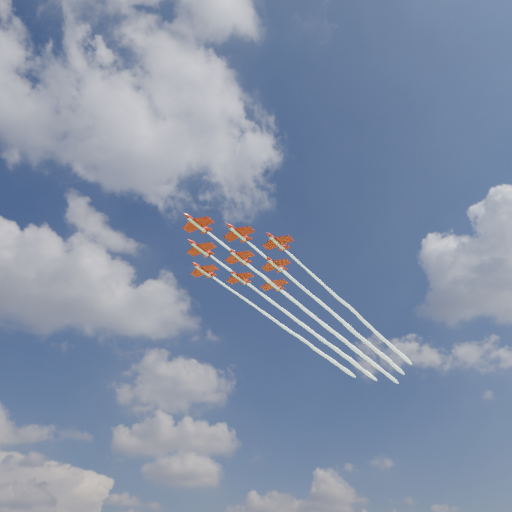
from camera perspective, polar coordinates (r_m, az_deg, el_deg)
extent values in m
cylinder|color=#BA140A|center=(136.26, -6.77, 3.68)|extent=(6.62, 5.59, 1.05)
cone|color=#BA140A|center=(133.52, -8.08, 4.71)|extent=(2.15, 2.01, 1.05)
cone|color=#BA140A|center=(138.93, -5.59, 2.75)|extent=(1.71, 1.64, 0.95)
ellipsoid|color=black|center=(135.41, -7.28, 4.23)|extent=(2.09, 1.92, 0.68)
cube|color=#BA140A|center=(136.51, -6.64, 3.57)|extent=(7.87, 8.77, 0.13)
cube|color=#BA140A|center=(138.53, -5.76, 2.89)|extent=(3.19, 3.52, 0.11)
cube|color=#BA140A|center=(139.16, -5.70, 3.14)|extent=(1.28, 1.06, 1.72)
cube|color=silver|center=(135.97, -6.78, 3.53)|extent=(6.13, 5.14, 0.11)
cylinder|color=#BA140A|center=(138.80, -2.08, 2.63)|extent=(6.62, 5.59, 1.05)
cone|color=#BA140A|center=(135.77, -3.25, 3.63)|extent=(2.15, 2.01, 1.05)
cone|color=#BA140A|center=(141.73, -1.02, 1.74)|extent=(1.71, 1.64, 0.95)
ellipsoid|color=black|center=(137.83, -2.54, 3.17)|extent=(2.09, 1.92, 0.68)
cube|color=#BA140A|center=(139.08, -1.96, 2.52)|extent=(7.87, 8.77, 0.13)
cube|color=#BA140A|center=(141.29, -1.17, 1.87)|extent=(3.19, 3.52, 0.11)
cube|color=#BA140A|center=(141.92, -1.12, 2.11)|extent=(1.28, 1.06, 1.72)
cube|color=silver|center=(138.51, -2.08, 2.48)|extent=(6.13, 5.14, 0.11)
cylinder|color=#BA140A|center=(145.74, -6.39, 0.85)|extent=(6.62, 5.59, 1.05)
cone|color=#BA140A|center=(142.86, -7.60, 1.75)|extent=(2.15, 2.01, 1.05)
cone|color=#BA140A|center=(148.53, -5.29, 0.03)|extent=(1.71, 1.64, 0.95)
ellipsoid|color=black|center=(144.82, -6.85, 1.34)|extent=(2.09, 1.92, 0.68)
cube|color=#BA140A|center=(146.00, -6.27, 0.74)|extent=(7.87, 8.77, 0.13)
cube|color=#BA140A|center=(148.11, -5.45, 0.15)|extent=(3.19, 3.52, 0.11)
cube|color=#BA140A|center=(148.71, -5.39, 0.39)|extent=(1.28, 1.06, 1.72)
cube|color=silver|center=(145.47, -6.40, 0.69)|extent=(6.13, 5.14, 0.11)
cylinder|color=#BA140A|center=(142.27, 2.42, 1.61)|extent=(6.62, 5.59, 1.05)
cone|color=#BA140A|center=(138.98, 1.37, 2.56)|extent=(2.15, 2.01, 1.05)
cone|color=#BA140A|center=(145.43, 3.35, 0.76)|extent=(1.71, 1.64, 0.95)
ellipsoid|color=black|center=(141.20, 2.00, 2.13)|extent=(2.09, 1.92, 0.68)
cube|color=#BA140A|center=(142.57, 2.52, 1.50)|extent=(7.87, 8.77, 0.13)
cube|color=#BA140A|center=(144.96, 3.22, 0.88)|extent=(3.19, 3.52, 0.11)
cube|color=#BA140A|center=(145.58, 3.24, 1.12)|extent=(1.28, 1.06, 1.72)
cube|color=silver|center=(141.99, 2.42, 1.45)|extent=(6.13, 5.14, 0.11)
cylinder|color=#BA140A|center=(148.44, -2.01, -0.09)|extent=(6.62, 5.59, 1.05)
cone|color=#BA140A|center=(145.29, -3.10, 0.78)|extent=(2.15, 2.01, 1.05)
cone|color=#BA140A|center=(151.47, -1.02, -0.87)|extent=(1.71, 1.64, 0.95)
ellipsoid|color=black|center=(147.41, -2.43, 0.40)|extent=(2.09, 1.92, 0.68)
cube|color=#BA140A|center=(148.73, -1.90, -0.19)|extent=(7.87, 8.77, 0.13)
cube|color=#BA140A|center=(151.01, -1.16, -0.76)|extent=(3.19, 3.52, 0.11)
cube|color=#BA140A|center=(151.62, -1.11, -0.52)|extent=(1.28, 1.06, 1.72)
cube|color=silver|center=(148.17, -2.01, -0.24)|extent=(6.13, 5.14, 0.11)
cylinder|color=#BA140A|center=(155.53, -6.05, -1.64)|extent=(6.62, 5.59, 1.05)
cone|color=#BA140A|center=(152.53, -7.18, -0.84)|extent=(2.15, 2.01, 1.05)
cone|color=#BA140A|center=(158.43, -5.03, -2.36)|extent=(1.71, 1.64, 0.95)
ellipsoid|color=black|center=(154.55, -6.48, -1.19)|extent=(2.09, 1.92, 0.68)
cube|color=#BA140A|center=(155.81, -5.94, -1.73)|extent=(7.87, 8.77, 0.13)
cube|color=#BA140A|center=(157.99, -5.18, -2.25)|extent=(3.19, 3.52, 0.11)
cube|color=#BA140A|center=(158.57, -5.12, -2.02)|extent=(1.28, 1.06, 1.72)
cube|color=silver|center=(155.28, -6.06, -1.79)|extent=(6.13, 5.14, 0.11)
cylinder|color=#BA140A|center=(152.01, 2.19, -0.98)|extent=(6.62, 5.59, 1.05)
cone|color=#BA140A|center=(148.63, 1.21, -0.15)|extent=(2.15, 2.01, 1.05)
cone|color=#BA140A|center=(155.25, 3.08, -1.73)|extent=(1.71, 1.64, 0.95)
ellipsoid|color=black|center=(150.88, 1.80, -0.52)|extent=(2.09, 1.92, 0.68)
cube|color=#BA140A|center=(152.32, 2.29, -1.08)|extent=(7.87, 8.77, 0.13)
cube|color=#BA140A|center=(154.76, 2.95, -1.62)|extent=(3.19, 3.52, 0.11)
cube|color=#BA140A|center=(155.36, 2.98, -1.38)|extent=(1.28, 1.06, 1.72)
cube|color=silver|center=(151.75, 2.20, -1.13)|extent=(6.13, 5.14, 0.11)
cylinder|color=#BA140A|center=(158.37, -1.94, -2.47)|extent=(6.62, 5.59, 1.05)
cone|color=#BA140A|center=(155.13, -2.97, -1.70)|extent=(2.15, 2.01, 1.05)
cone|color=#BA140A|center=(161.49, -1.01, -3.16)|extent=(1.71, 1.64, 0.95)
ellipsoid|color=black|center=(157.29, -2.35, -2.03)|extent=(2.09, 1.92, 0.68)
cube|color=#BA140A|center=(158.67, -1.84, -2.56)|extent=(7.87, 8.77, 0.13)
cube|color=#BA140A|center=(161.02, -1.15, -3.06)|extent=(3.19, 3.52, 0.11)
cube|color=#BA140A|center=(161.59, -1.11, -2.83)|extent=(1.28, 1.06, 1.72)
cube|color=silver|center=(158.12, -1.95, -2.62)|extent=(6.13, 5.14, 0.11)
cylinder|color=#BA140A|center=(162.02, 2.00, -3.26)|extent=(6.62, 5.59, 1.05)
cone|color=#BA140A|center=(158.56, 1.08, -2.53)|extent=(2.15, 2.01, 1.05)
cone|color=#BA140A|center=(165.33, 2.83, -3.91)|extent=(1.71, 1.64, 0.95)
ellipsoid|color=black|center=(160.85, 1.63, -2.84)|extent=(2.09, 1.92, 0.68)
cube|color=#BA140A|center=(162.35, 2.09, -3.34)|extent=(7.87, 8.77, 0.13)
cube|color=#BA140A|center=(164.83, 2.71, -3.82)|extent=(3.19, 3.52, 0.11)
cube|color=#BA140A|center=(165.41, 2.74, -3.59)|extent=(1.28, 1.06, 1.72)
cube|color=silver|center=(161.78, 2.00, -3.40)|extent=(6.13, 5.14, 0.11)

